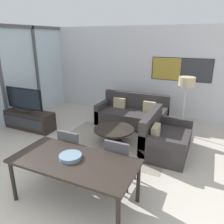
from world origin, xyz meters
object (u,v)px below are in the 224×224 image
tv_console (27,119)px  dining_chair_centre (119,160)px  dining_chair_left (73,149)px  fruit_bowl (70,156)px  television (24,100)px  floor_lamp (186,85)px  sofa_main (132,115)px  sofa_side (163,139)px  dining_table (74,164)px  coffee_table (114,132)px

tv_console → dining_chair_centre: dining_chair_centre is taller
dining_chair_left → fruit_bowl: dining_chair_left is taller
television → dining_chair_centre: (3.38, -1.25, -0.34)m
floor_lamp → television: bearing=-160.3°
sofa_main → fruit_bowl: 3.45m
sofa_main → dining_chair_centre: dining_chair_centre is taller
sofa_main → sofa_side: (1.18, -1.24, -0.00)m
dining_chair_left → floor_lamp: 3.26m
sofa_main → floor_lamp: bearing=-3.4°
tv_console → dining_table: (2.91, -1.89, 0.42)m
sofa_side → fruit_bowl: bearing=156.2°
television → dining_chair_centre: size_ratio=1.35×
sofa_main → dining_chair_centre: (0.76, -2.79, 0.22)m
dining_table → floor_lamp: bearing=71.2°
coffee_table → sofa_side: bearing=4.6°
sofa_side → fruit_bowl: sofa_side is taller
dining_chair_centre → dining_chair_left: bearing=-179.5°
television → dining_chair_left: size_ratio=1.35×
television → sofa_main: 3.08m
sofa_side → dining_chair_left: dining_chair_left is taller
dining_table → television: bearing=147.0°
dining_chair_left → fruit_bowl: bearing=-57.1°
fruit_bowl → floor_lamp: size_ratio=0.22×
sofa_side → dining_table: sofa_side is taller
sofa_main → floor_lamp: floor_lamp is taller
sofa_main → dining_table: (0.29, -3.42, 0.39)m
tv_console → fruit_bowl: 3.44m
dining_table → dining_chair_left: 0.80m
dining_chair_centre → coffee_table: bearing=117.5°
sofa_side → dining_table: (-0.89, -2.19, 0.39)m
sofa_main → dining_table: bearing=-85.1°
tv_console → fruit_bowl: size_ratio=4.95×
dining_chair_centre → fruit_bowl: size_ratio=2.63×
sofa_main → dining_table: size_ratio=1.04×
television → dining_chair_centre: bearing=-20.4°
sofa_main → dining_table: 3.46m
television → sofa_main: television is taller
tv_console → coffee_table: tv_console is taller
sofa_side → dining_chair_centre: dining_chair_centre is taller
coffee_table → fruit_bowl: fruit_bowl is taller
dining_chair_centre → floor_lamp: floor_lamp is taller
tv_console → floor_lamp: floor_lamp is taller
fruit_bowl → sofa_side: bearing=66.2°
fruit_bowl → tv_console: bearing=146.6°
television → dining_table: bearing=-33.0°
dining_chair_centre → fruit_bowl: dining_chair_centre is taller
sofa_side → sofa_main: bearing=43.6°
television → sofa_side: 3.85m
sofa_main → sofa_side: bearing=-46.4°
dining_chair_left → floor_lamp: floor_lamp is taller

